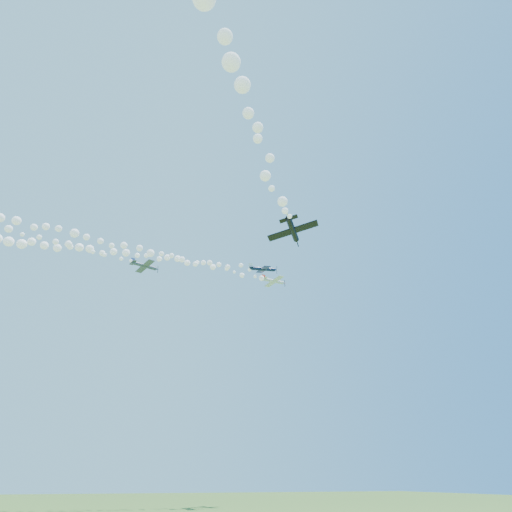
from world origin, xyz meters
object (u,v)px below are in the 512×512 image
object	(u,v)px
plane_navy	(263,269)
plane_grey	(145,266)
plane_white	(274,281)
plane_black	(293,230)

from	to	relation	value
plane_navy	plane_grey	distance (m)	29.64
plane_white	plane_navy	size ratio (longest dim) A/B	0.98
plane_navy	plane_black	xyz separation A→B (m)	(-10.02, -40.26, -13.92)
plane_navy	plane_black	bearing A→B (deg)	-99.56
plane_navy	plane_grey	world-z (taller)	plane_navy
plane_grey	plane_white	bearing A→B (deg)	-0.26
plane_grey	plane_black	size ratio (longest dim) A/B	0.95
plane_black	plane_white	bearing A→B (deg)	16.02
plane_white	plane_navy	distance (m)	6.82
plane_navy	plane_grey	bearing A→B (deg)	-162.76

